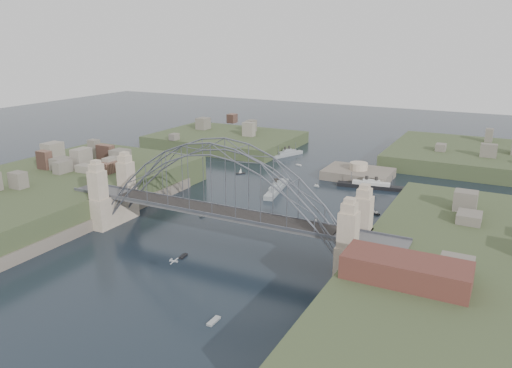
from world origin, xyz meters
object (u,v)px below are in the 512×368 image
at_px(bridge, 219,194).
at_px(naval_cruiser_near, 277,188).
at_px(fort_island, 358,179).
at_px(ocean_liner, 371,186).
at_px(wharf_shed, 406,270).
at_px(naval_cruiser_far, 287,154).

relative_size(bridge, naval_cruiser_near, 4.12).
distance_m(fort_island, ocean_liner, 11.81).
height_order(wharf_shed, naval_cruiser_near, wharf_shed).
bearing_deg(naval_cruiser_far, fort_island, -27.96).
xyz_separation_m(fort_island, wharf_shed, (32.00, -84.00, 10.34)).
bearing_deg(ocean_liner, naval_cruiser_near, -146.49).
height_order(wharf_shed, ocean_liner, wharf_shed).
bearing_deg(bridge, fort_island, 80.27).
bearing_deg(ocean_liner, naval_cruiser_far, 146.19).
distance_m(bridge, ocean_liner, 64.46).
distance_m(fort_island, wharf_shed, 90.48).
distance_m(fort_island, naval_cruiser_far, 39.25).
height_order(fort_island, wharf_shed, wharf_shed).
bearing_deg(wharf_shed, fort_island, 110.85).
height_order(bridge, naval_cruiser_far, bridge).
bearing_deg(fort_island, ocean_liner, -53.70).
relative_size(bridge, fort_island, 3.82).
bearing_deg(ocean_liner, fort_island, 126.30).
bearing_deg(fort_island, naval_cruiser_far, 152.04).
relative_size(wharf_shed, ocean_liner, 0.94).
relative_size(bridge, wharf_shed, 4.20).
xyz_separation_m(bridge, fort_island, (12.00, 70.00, -12.66)).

